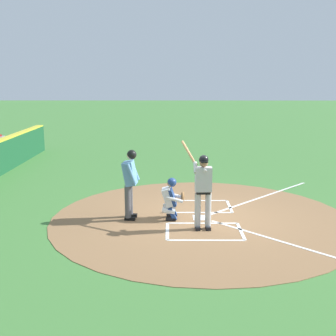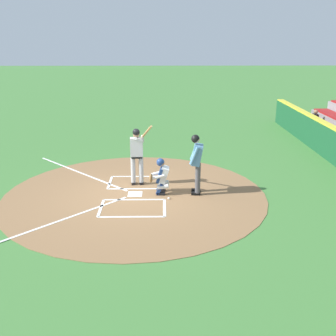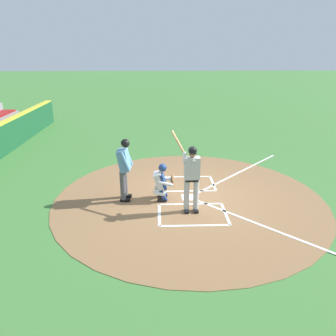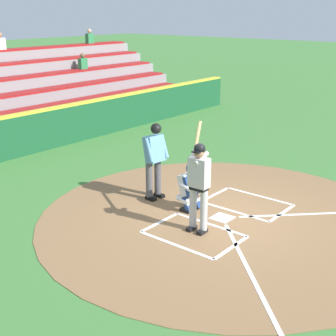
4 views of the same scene
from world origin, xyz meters
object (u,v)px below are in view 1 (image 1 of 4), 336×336
at_px(catcher, 171,198).
at_px(plate_umpire, 130,180).
at_px(baseball, 163,212).
at_px(batter, 203,186).

distance_m(catcher, plate_umpire, 1.19).
distance_m(catcher, baseball, 0.78).
xyz_separation_m(batter, baseball, (-1.28, -0.99, -1.06)).
bearing_deg(baseball, catcher, 24.63).
bearing_deg(batter, baseball, -142.22).
bearing_deg(baseball, batter, 37.78).
height_order(catcher, plate_umpire, plate_umpire).
xyz_separation_m(batter, catcher, (-0.78, -0.77, -0.51)).
bearing_deg(batter, plate_umpire, -113.40).
height_order(batter, plate_umpire, batter).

